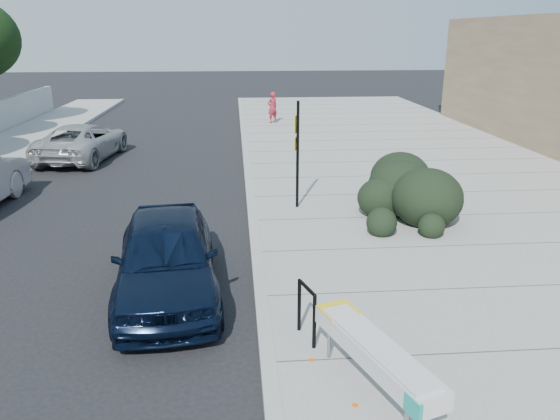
{
  "coord_description": "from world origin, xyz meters",
  "views": [
    {
      "loc": [
        -0.38,
        -8.5,
        4.5
      ],
      "look_at": [
        0.51,
        2.17,
        1.0
      ],
      "focal_mm": 35.0,
      "sensor_mm": 36.0,
      "label": 1
    }
  ],
  "objects_px": {
    "bench": "(375,352)",
    "pedestrian": "(272,107)",
    "sedan_navy": "(166,256)",
    "sign_post": "(297,148)",
    "bike_rack": "(307,307)",
    "suv_silver": "(83,141)"
  },
  "relations": [
    {
      "from": "sedan_navy",
      "to": "suv_silver",
      "type": "distance_m",
      "value": 12.21
    },
    {
      "from": "sign_post",
      "to": "sedan_navy",
      "type": "height_order",
      "value": "sign_post"
    },
    {
      "from": "sign_post",
      "to": "pedestrian",
      "type": "bearing_deg",
      "value": 107.75
    },
    {
      "from": "bike_rack",
      "to": "sign_post",
      "type": "height_order",
      "value": "sign_post"
    },
    {
      "from": "bike_rack",
      "to": "pedestrian",
      "type": "distance_m",
      "value": 20.35
    },
    {
      "from": "bench",
      "to": "pedestrian",
      "type": "xyz_separation_m",
      "value": [
        0.22,
        21.64,
        0.21
      ]
    },
    {
      "from": "sedan_navy",
      "to": "pedestrian",
      "type": "height_order",
      "value": "pedestrian"
    },
    {
      "from": "bench",
      "to": "sign_post",
      "type": "height_order",
      "value": "sign_post"
    },
    {
      "from": "bench",
      "to": "suv_silver",
      "type": "height_order",
      "value": "suv_silver"
    },
    {
      "from": "bike_rack",
      "to": "suv_silver",
      "type": "relative_size",
      "value": 0.18
    },
    {
      "from": "bike_rack",
      "to": "sign_post",
      "type": "distance_m",
      "value": 6.54
    },
    {
      "from": "sedan_navy",
      "to": "pedestrian",
      "type": "relative_size",
      "value": 2.83
    },
    {
      "from": "sign_post",
      "to": "sedan_navy",
      "type": "xyz_separation_m",
      "value": [
        -2.82,
        -4.49,
        -0.96
      ]
    },
    {
      "from": "sign_post",
      "to": "pedestrian",
      "type": "relative_size",
      "value": 1.78
    },
    {
      "from": "bench",
      "to": "pedestrian",
      "type": "distance_m",
      "value": 21.64
    },
    {
      "from": "sedan_navy",
      "to": "sign_post",
      "type": "bearing_deg",
      "value": 51.98
    },
    {
      "from": "bike_rack",
      "to": "pedestrian",
      "type": "height_order",
      "value": "pedestrian"
    },
    {
      "from": "bike_rack",
      "to": "sedan_navy",
      "type": "relative_size",
      "value": 0.2
    },
    {
      "from": "bench",
      "to": "sedan_navy",
      "type": "distance_m",
      "value": 4.37
    },
    {
      "from": "sign_post",
      "to": "suv_silver",
      "type": "bearing_deg",
      "value": 155.19
    },
    {
      "from": "sign_post",
      "to": "pedestrian",
      "type": "xyz_separation_m",
      "value": [
        0.34,
        13.9,
        -0.78
      ]
    },
    {
      "from": "suv_silver",
      "to": "pedestrian",
      "type": "relative_size",
      "value": 3.1
    }
  ]
}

